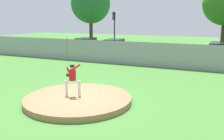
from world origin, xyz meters
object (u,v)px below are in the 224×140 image
(pitcher_youth, at_px, (72,77))
(parked_car_red, at_px, (114,48))
(traffic_cone_orange, at_px, (179,59))
(traffic_light_near, at_px, (114,24))
(parked_car_champagne, at_px, (86,46))
(baseball, at_px, (100,93))
(parked_car_charcoal, at_px, (220,53))

(pitcher_youth, xyz_separation_m, parked_car_red, (-4.34, 14.41, -0.37))
(traffic_cone_orange, bearing_deg, traffic_light_near, 149.30)
(parked_car_red, distance_m, parked_car_champagne, 3.74)
(pitcher_youth, relative_size, baseball, 21.17)
(baseball, bearing_deg, parked_car_charcoal, 70.25)
(baseball, height_order, traffic_light_near, traffic_light_near)
(pitcher_youth, height_order, traffic_cone_orange, pitcher_youth)
(baseball, relative_size, traffic_light_near, 0.02)
(pitcher_youth, bearing_deg, traffic_light_near, 108.30)
(pitcher_youth, distance_m, parked_car_red, 15.05)
(parked_car_champagne, height_order, traffic_cone_orange, parked_car_champagne)
(parked_car_red, bearing_deg, pitcher_youth, -73.23)
(pitcher_youth, height_order, baseball, pitcher_youth)
(pitcher_youth, relative_size, parked_car_charcoal, 0.33)
(traffic_cone_orange, xyz_separation_m, traffic_light_near, (-8.63, 5.12, 2.88))
(parked_car_red, xyz_separation_m, traffic_light_near, (-1.68, 3.82, 2.32))
(baseball, relative_size, parked_car_charcoal, 0.02)
(parked_car_champagne, xyz_separation_m, traffic_light_near, (2.02, 3.27, 2.34))
(pitcher_youth, xyz_separation_m, traffic_light_near, (-6.02, 18.22, 1.95))
(parked_car_charcoal, bearing_deg, parked_car_champagne, 178.40)
(pitcher_youth, xyz_separation_m, traffic_cone_orange, (2.60, 13.10, -0.93))
(parked_car_charcoal, height_order, traffic_light_near, traffic_light_near)
(pitcher_youth, relative_size, traffic_light_near, 0.34)
(traffic_light_near, bearing_deg, traffic_cone_orange, -30.70)
(traffic_light_near, bearing_deg, baseball, -67.92)
(parked_car_red, relative_size, traffic_light_near, 1.01)
(pitcher_youth, height_order, parked_car_champagne, pitcher_youth)
(traffic_light_near, bearing_deg, parked_car_red, -66.18)
(pitcher_youth, distance_m, parked_car_charcoal, 15.72)
(pitcher_youth, xyz_separation_m, parked_car_champagne, (-8.04, 14.95, -0.39))
(baseball, relative_size, parked_car_champagne, 0.02)
(parked_car_champagne, relative_size, traffic_light_near, 0.93)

